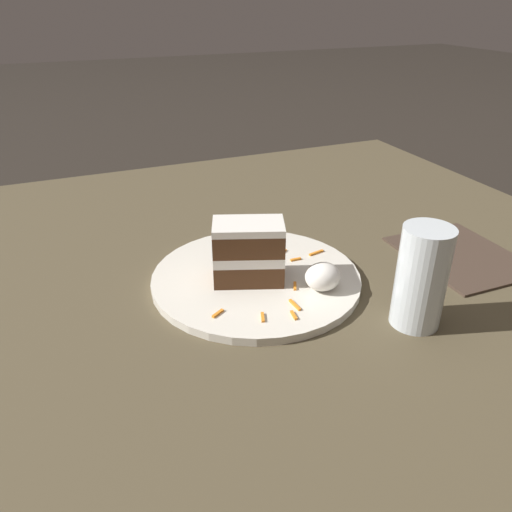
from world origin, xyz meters
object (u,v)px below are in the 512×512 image
orange_garnish (252,246)px  cream_dollop (323,277)px  plate (256,278)px  menu_card (460,255)px  drinking_glass (420,284)px  cake_slice (249,252)px

orange_garnish → cream_dollop: bearing=-74.0°
plate → menu_card: bearing=-9.5°
drinking_glass → menu_card: drinking_glass is taller
cream_dollop → drinking_glass: 0.13m
plate → cream_dollop: bearing=-45.4°
cake_slice → plate: bearing=136.6°
cake_slice → menu_card: bearing=102.6°
plate → orange_garnish: 0.09m
orange_garnish → menu_card: 0.34m
plate → menu_card: (0.34, -0.06, -0.00)m
menu_card → orange_garnish: bearing=-23.3°
plate → drinking_glass: bearing=-49.2°
cream_dollop → orange_garnish: 0.16m
cream_dollop → menu_card: cream_dollop is taller
cake_slice → drinking_glass: bearing=65.2°
cake_slice → cream_dollop: cake_slice is taller
cake_slice → menu_card: 0.36m
menu_card → cake_slice: bearing=-7.3°
cake_slice → menu_card: cake_slice is taller
orange_garnish → menu_card: size_ratio=0.30×
drinking_glass → cake_slice: bearing=134.6°
plate → cake_slice: (-0.01, -0.01, 0.05)m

